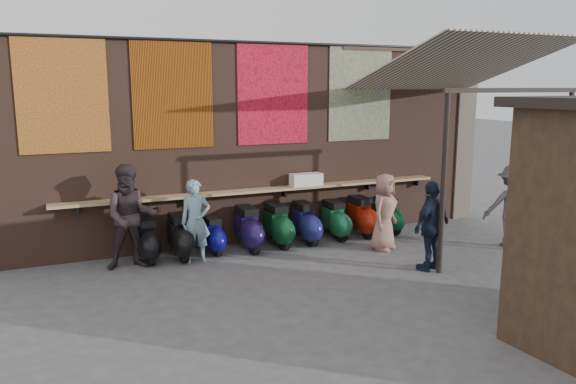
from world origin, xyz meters
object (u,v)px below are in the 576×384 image
(scooter_stool_5, at_px, (306,223))
(diner_right, at_px, (131,217))
(scooter_stool_4, at_px, (278,226))
(scooter_stool_3, at_px, (249,229))
(scooter_stool_0, at_px, (147,240))
(shopper_grey, at_px, (511,206))
(shopper_tan, at_px, (384,212))
(scooter_stool_1, at_px, (180,237))
(scooter_stool_6, at_px, (335,220))
(diner_left, at_px, (196,221))
(scooter_stool_7, at_px, (362,217))
(shopper_navy, at_px, (432,226))
(scooter_stool_2, at_px, (214,236))
(scooter_stool_8, at_px, (387,215))
(shelf_box, at_px, (306,180))

(scooter_stool_5, xyz_separation_m, diner_right, (-3.45, -0.21, 0.51))
(scooter_stool_4, bearing_deg, scooter_stool_3, -177.57)
(scooter_stool_0, distance_m, scooter_stool_5, 3.15)
(shopper_grey, height_order, shopper_tan, shopper_grey)
(diner_right, bearing_deg, scooter_stool_4, 8.96)
(scooter_stool_1, height_order, diner_right, diner_right)
(scooter_stool_6, relative_size, shopper_grey, 0.51)
(scooter_stool_6, height_order, diner_left, diner_left)
(scooter_stool_6, distance_m, scooter_stool_7, 0.62)
(scooter_stool_3, bearing_deg, scooter_stool_4, 2.43)
(scooter_stool_4, xyz_separation_m, diner_right, (-2.86, -0.23, 0.50))
(shopper_navy, bearing_deg, scooter_stool_2, -56.08)
(scooter_stool_7, bearing_deg, scooter_stool_0, 179.23)
(scooter_stool_0, xyz_separation_m, scooter_stool_1, (0.58, -0.07, 0.01))
(scooter_stool_7, distance_m, shopper_grey, 2.98)
(scooter_stool_8, distance_m, shopper_navy, 2.54)
(diner_right, bearing_deg, scooter_stool_2, 14.70)
(scooter_stool_3, height_order, diner_left, diner_left)
(scooter_stool_2, distance_m, diner_left, 0.69)
(scooter_stool_4, relative_size, shopper_grey, 0.54)
(scooter_stool_3, bearing_deg, scooter_stool_6, 1.99)
(scooter_stool_3, xyz_separation_m, scooter_stool_7, (2.56, 0.02, -0.01))
(scooter_stool_4, bearing_deg, shopper_tan, -29.69)
(diner_right, bearing_deg, scooter_stool_6, 8.11)
(shelf_box, xyz_separation_m, shopper_tan, (1.04, -1.33, -0.50))
(scooter_stool_8, bearing_deg, scooter_stool_7, -177.99)
(scooter_stool_8, height_order, diner_right, diner_right)
(scooter_stool_8, bearing_deg, shopper_grey, -47.43)
(scooter_stool_1, distance_m, diner_right, 1.04)
(scooter_stool_2, height_order, diner_left, diner_left)
(shopper_grey, xyz_separation_m, shopper_tan, (-2.46, 0.79, -0.07))
(scooter_stool_1, xyz_separation_m, shopper_grey, (6.23, -1.79, 0.41))
(shopper_navy, bearing_deg, scooter_stool_0, -47.44)
(scooter_stool_3, bearing_deg, shelf_box, 13.55)
(shelf_box, distance_m, shopper_grey, 4.12)
(scooter_stool_0, height_order, scooter_stool_5, scooter_stool_5)
(shelf_box, relative_size, scooter_stool_0, 0.79)
(scooter_stool_3, distance_m, shopper_navy, 3.46)
(scooter_stool_3, bearing_deg, diner_left, -166.00)
(scooter_stool_0, xyz_separation_m, shopper_tan, (4.35, -1.08, 0.35))
(scooter_stool_0, height_order, scooter_stool_3, scooter_stool_3)
(scooter_stool_0, xyz_separation_m, scooter_stool_7, (4.47, -0.06, 0.02))
(scooter_stool_2, distance_m, scooter_stool_7, 3.23)
(scooter_stool_4, height_order, scooter_stool_8, scooter_stool_4)
(scooter_stool_0, height_order, scooter_stool_1, scooter_stool_1)
(scooter_stool_7, xyz_separation_m, diner_left, (-3.66, -0.30, 0.34))
(scooter_stool_5, bearing_deg, scooter_stool_1, -179.92)
(scooter_stool_1, height_order, scooter_stool_6, scooter_stool_1)
(scooter_stool_0, xyz_separation_m, diner_left, (0.81, -0.36, 0.36))
(scooter_stool_0, relative_size, scooter_stool_5, 0.95)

